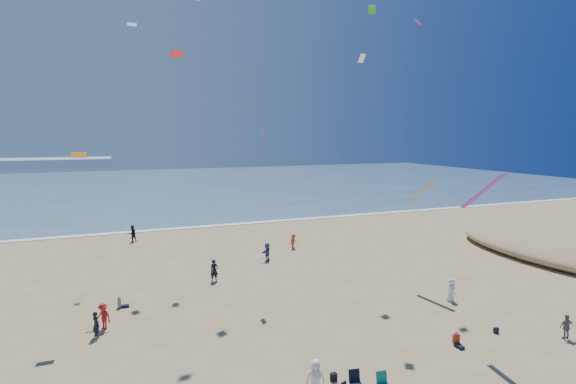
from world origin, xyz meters
name	(u,v)px	position (x,y,z in m)	size (l,w,h in m)	color
ocean	(138,187)	(0.00, 95.00, 0.03)	(220.00, 100.00, 0.06)	#476B84
surf_line	(163,230)	(0.00, 45.00, 0.04)	(220.00, 1.20, 0.08)	white
standing_flyers	(282,310)	(3.84, 13.67, 0.86)	(34.32, 44.53, 1.86)	silver
seated_group	(347,383)	(3.93, 5.47, 0.42)	(18.23, 27.05, 0.84)	silver
black_backpack	(334,377)	(3.78, 6.54, 0.19)	(0.30, 0.22, 0.38)	black
navy_bag	(496,330)	(15.19, 7.60, 0.17)	(0.28, 0.18, 0.34)	black
kites_aloft	(357,87)	(8.51, 13.01, 14.64)	(39.41, 42.59, 24.81)	#6A2D9B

